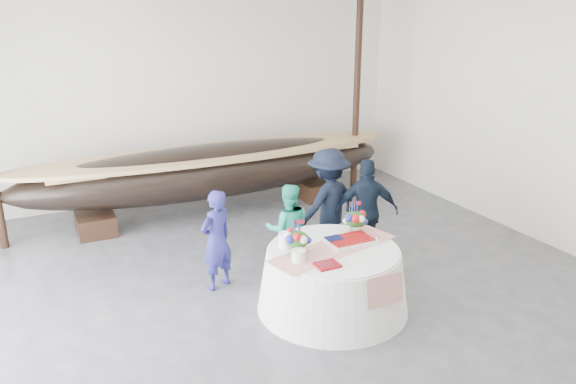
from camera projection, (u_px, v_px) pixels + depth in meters
name	position (u px, v px, depth m)	size (l,w,h in m)	color
floor	(310.00, 331.00, 7.16)	(10.00, 12.00, 0.01)	#3D3D42
wall_back	(176.00, 91.00, 11.56)	(10.00, 0.02, 4.50)	silver
pavilion_structure	(283.00, 1.00, 6.56)	(9.80, 11.76, 4.50)	black
longboat_display	(212.00, 170.00, 10.88)	(7.52, 1.50, 1.41)	black
banquet_table	(333.00, 278.00, 7.59)	(2.06, 2.06, 0.88)	silver
tabletop_items	(328.00, 235.00, 7.52)	(1.98, 1.04, 0.40)	#B42512
guest_woman_blue	(216.00, 240.00, 8.05)	(0.55, 0.36, 1.50)	navy
guest_woman_teal	(288.00, 229.00, 8.53)	(0.70, 0.54, 1.43)	#21AC88
guest_man_left	(328.00, 204.00, 8.99)	(1.18, 0.68, 1.83)	black
guest_man_right	(367.00, 211.00, 8.86)	(1.00, 0.42, 1.71)	black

